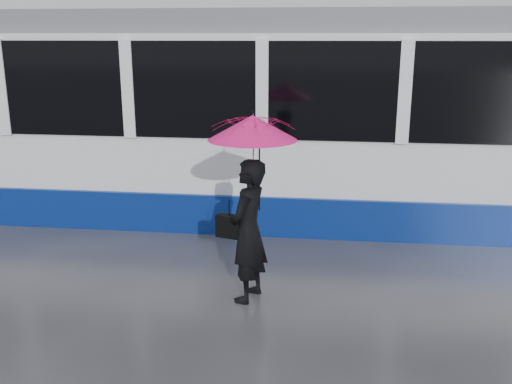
# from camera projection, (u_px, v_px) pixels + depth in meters

# --- Properties ---
(ground) EXTENTS (90.00, 90.00, 0.00)m
(ground) POSITION_uv_depth(u_px,v_px,m) (257.00, 268.00, 7.52)
(ground) COLOR #2B2B30
(ground) RESTS_ON ground
(rails) EXTENTS (34.00, 1.51, 0.02)m
(rails) POSITION_uv_depth(u_px,v_px,m) (275.00, 212.00, 9.91)
(rails) COLOR #3F3D38
(rails) RESTS_ON ground
(tram) EXTENTS (26.00, 2.56, 3.35)m
(tram) POSITION_uv_depth(u_px,v_px,m) (183.00, 117.00, 9.68)
(tram) COLOR white
(tram) RESTS_ON ground
(woman) EXTENTS (0.55, 0.69, 1.66)m
(woman) POSITION_uv_depth(u_px,v_px,m) (248.00, 231.00, 6.45)
(woman) COLOR black
(woman) RESTS_ON ground
(umbrella) EXTENTS (1.21, 1.21, 1.12)m
(umbrella) POSITION_uv_depth(u_px,v_px,m) (252.00, 145.00, 6.18)
(umbrella) COLOR #F4148B
(umbrella) RESTS_ON ground
(handbag) EXTENTS (0.32, 0.21, 0.44)m
(handbag) POSITION_uv_depth(u_px,v_px,m) (229.00, 226.00, 6.49)
(handbag) COLOR black
(handbag) RESTS_ON ground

